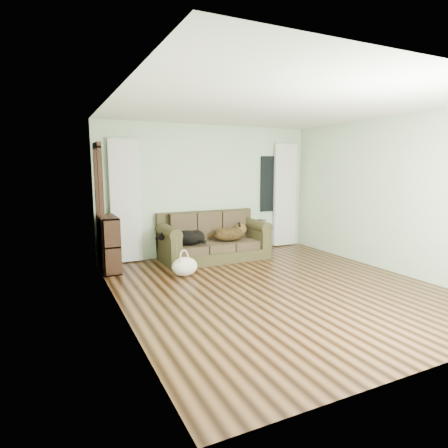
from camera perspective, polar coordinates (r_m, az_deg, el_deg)
name	(u,v)px	position (r m, az deg, el deg)	size (l,w,h in m)	color
floor	(276,287)	(5.70, 7.98, -9.51)	(5.00, 5.00, 0.00)	black
ceiling	(280,106)	(5.48, 8.58, 17.29)	(5.00, 5.00, 0.00)	white
wall_back	(209,190)	(7.63, -2.28, 5.15)	(4.50, 0.04, 2.60)	beige
wall_left	(118,207)	(4.58, -15.81, 2.44)	(0.04, 5.00, 2.60)	beige
wall_right	(390,195)	(6.95, 23.91, 4.06)	(0.04, 5.00, 2.60)	beige
curtain_left	(125,201)	(7.07, -14.79, 3.36)	(0.55, 0.08, 2.25)	white
curtain_right	(285,195)	(8.45, 9.24, 4.38)	(0.55, 0.08, 2.25)	white
window_pane	(270,184)	(8.28, 7.09, 6.07)	(0.50, 0.03, 1.20)	black
door_casing	(100,210)	(6.63, -18.38, 2.00)	(0.07, 0.60, 2.10)	black
sofa	(214,236)	(7.21, -1.52, -1.87)	(2.03, 0.87, 0.83)	#2E2C17
dog_black_lab	(185,238)	(6.92, -5.90, -2.11)	(0.65, 0.46, 0.28)	black
dog_shepherd	(230,233)	(7.28, 0.87, -1.44)	(0.63, 0.45, 0.28)	black
tv_remote	(262,220)	(7.45, 5.80, 0.62)	(0.05, 0.18, 0.02)	black
tote_bag	(185,266)	(6.20, -6.02, -6.43)	(0.43, 0.33, 0.31)	beige
bookshelf	(109,242)	(6.68, -17.16, -2.67)	(0.28, 0.76, 0.95)	black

